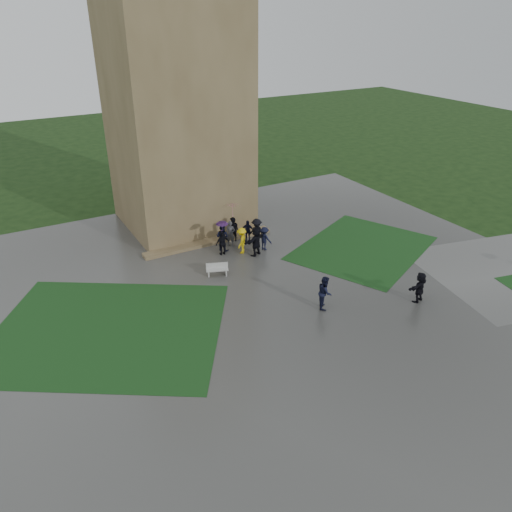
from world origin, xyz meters
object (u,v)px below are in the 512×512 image
pedestrian_mid (325,292)px  tower (175,95)px  bench (217,269)px  pedestrian_near (420,287)px

pedestrian_mid → tower: bearing=39.6°
bench → pedestrian_mid: 6.86m
tower → pedestrian_mid: size_ratio=9.90×
pedestrian_mid → pedestrian_near: 5.17m
bench → tower: bearing=102.0°
tower → pedestrian_near: size_ratio=10.51×
tower → pedestrian_near: tower is taller
pedestrian_mid → pedestrian_near: size_ratio=1.06×
tower → bench: (-1.39, -8.62, -8.60)m
tower → pedestrian_mid: 16.77m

